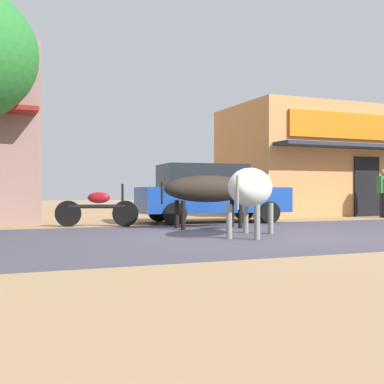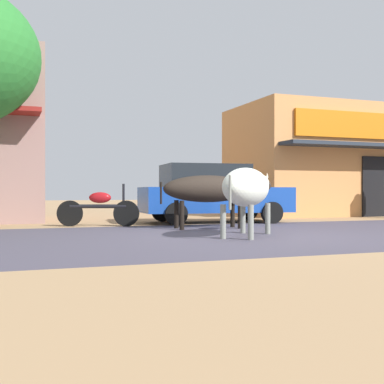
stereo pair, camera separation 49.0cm
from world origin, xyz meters
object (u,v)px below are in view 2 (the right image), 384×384
object	(u,v)px
parked_motorcycle	(99,207)
cow_far_dark	(211,189)
cow_near_brown	(247,188)
parked_hatchback_car	(212,193)

from	to	relation	value
parked_motorcycle	cow_far_dark	distance (m)	2.92
cow_near_brown	parked_hatchback_car	bearing A→B (deg)	76.90
parked_motorcycle	parked_hatchback_car	bearing A→B (deg)	7.85
parked_hatchback_car	parked_motorcycle	xyz separation A→B (m)	(-3.27, -0.45, -0.36)
parked_hatchback_car	cow_far_dark	bearing A→B (deg)	-113.01
cow_near_brown	cow_far_dark	xyz separation A→B (m)	(0.11, 2.16, -0.02)
parked_motorcycle	cow_near_brown	bearing A→B (deg)	-58.88
parked_motorcycle	cow_near_brown	xyz separation A→B (m)	(2.28, -3.78, 0.48)
parked_hatchback_car	cow_near_brown	xyz separation A→B (m)	(-0.99, -4.23, 0.12)
parked_hatchback_car	cow_far_dark	distance (m)	2.25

